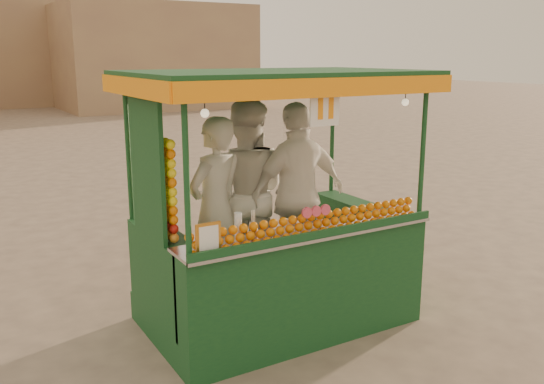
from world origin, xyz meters
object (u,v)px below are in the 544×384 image
vendor_left (215,209)px  vendor_right (298,194)px  vendor_middle (245,193)px  juice_cart (275,248)px

vendor_left → vendor_right: (0.90, -0.09, 0.05)m
vendor_middle → vendor_right: 0.55m
juice_cart → vendor_middle: (-0.03, 0.57, 0.44)m
vendor_left → vendor_right: 0.90m
vendor_left → vendor_middle: (0.43, 0.20, 0.07)m
vendor_left → vendor_right: vendor_right is taller
juice_cart → vendor_right: size_ratio=1.45×
juice_cart → vendor_left: size_ratio=1.54×
vendor_middle → vendor_left: bearing=56.4°
vendor_middle → juice_cart: bearing=124.2°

